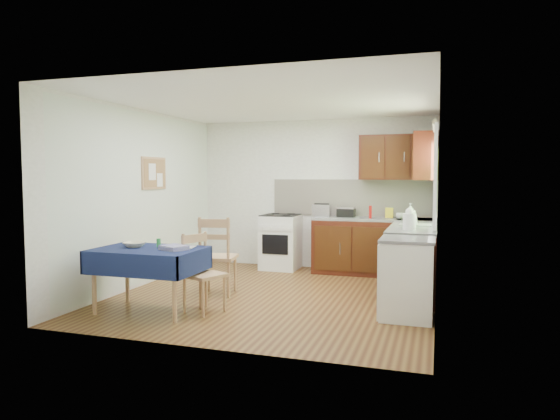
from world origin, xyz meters
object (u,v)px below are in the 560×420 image
(dining_table, at_px, (149,257))
(sandwich_press, at_px, (346,212))
(kettle, at_px, (409,220))
(chair_near, at_px, (202,270))
(toaster, at_px, (322,211))
(chair_far, at_px, (217,254))
(dish_rack, at_px, (415,224))

(dining_table, distance_m, sandwich_press, 3.51)
(dining_table, relative_size, kettle, 4.51)
(chair_near, height_order, toaster, toaster)
(chair_far, height_order, dish_rack, dish_rack)
(sandwich_press, distance_m, kettle, 1.97)
(chair_far, distance_m, kettle, 2.49)
(chair_near, height_order, dish_rack, dish_rack)
(toaster, bearing_deg, kettle, -69.68)
(chair_near, distance_m, sandwich_press, 3.10)
(chair_near, xyz_separation_m, toaster, (0.79, 2.70, 0.52))
(sandwich_press, height_order, kettle, kettle)
(chair_near, height_order, sandwich_press, sandwich_press)
(dining_table, bearing_deg, dish_rack, 19.80)
(dining_table, height_order, kettle, kettle)
(dining_table, distance_m, dish_rack, 3.46)
(chair_far, bearing_deg, chair_near, 92.28)
(dining_table, relative_size, toaster, 4.20)
(dish_rack, height_order, kettle, kettle)
(chair_far, height_order, sandwich_press, sandwich_press)
(toaster, relative_size, sandwich_press, 1.06)
(dining_table, relative_size, chair_far, 1.17)
(toaster, xyz_separation_m, dish_rack, (1.50, -0.99, -0.08))
(chair_far, distance_m, dish_rack, 2.66)
(dining_table, height_order, chair_near, chair_near)
(chair_far, relative_size, chair_near, 1.14)
(toaster, relative_size, dish_rack, 0.69)
(chair_far, relative_size, toaster, 3.58)
(dining_table, xyz_separation_m, sandwich_press, (1.74, 3.03, 0.35))
(chair_far, bearing_deg, sandwich_press, -132.72)
(chair_far, relative_size, sandwich_press, 3.78)
(sandwich_press, bearing_deg, chair_near, -134.76)
(dish_rack, bearing_deg, kettle, -90.69)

